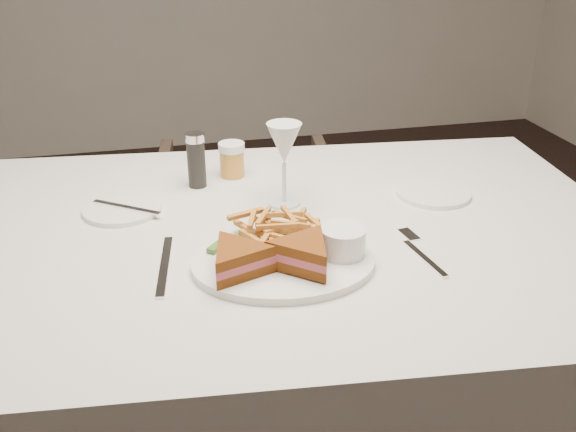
# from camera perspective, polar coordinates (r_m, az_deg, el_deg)

# --- Properties ---
(table) EXTENTS (1.46, 1.05, 0.75)m
(table) POSITION_cam_1_polar(r_m,az_deg,el_deg) (1.46, -0.46, -14.30)
(table) COLOR silver
(table) RESTS_ON ground
(chair_far) EXTENTS (0.67, 0.64, 0.62)m
(chair_far) POSITION_cam_1_polar(r_m,az_deg,el_deg) (2.23, -3.64, -1.01)
(chair_far) COLOR #47372C
(chair_far) RESTS_ON ground
(table_setting) EXTENTS (0.82, 0.66, 0.18)m
(table_setting) POSITION_cam_1_polar(r_m,az_deg,el_deg) (1.19, -0.94, -0.60)
(table_setting) COLOR white
(table_setting) RESTS_ON table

